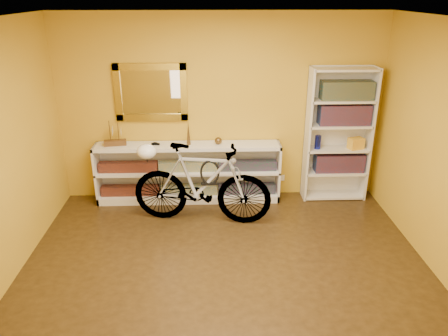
{
  "coord_description": "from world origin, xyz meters",
  "views": [
    {
      "loc": [
        -0.16,
        -3.87,
        2.84
      ],
      "look_at": [
        0.0,
        0.7,
        0.95
      ],
      "focal_mm": 34.7,
      "sensor_mm": 36.0,
      "label": 1
    }
  ],
  "objects_px": {
    "bicycle": "(202,184)",
    "helmet": "(147,152)",
    "bookcase": "(338,135)",
    "console_unit": "(188,173)"
  },
  "relations": [
    {
      "from": "bicycle",
      "to": "helmet",
      "type": "xyz_separation_m",
      "value": [
        -0.69,
        0.11,
        0.41
      ]
    },
    {
      "from": "bicycle",
      "to": "bookcase",
      "type": "bearing_deg",
      "value": -61.99
    },
    {
      "from": "console_unit",
      "to": "bookcase",
      "type": "relative_size",
      "value": 1.37
    },
    {
      "from": "bookcase",
      "to": "helmet",
      "type": "xyz_separation_m",
      "value": [
        -2.6,
        -0.55,
        -0.0
      ]
    },
    {
      "from": "console_unit",
      "to": "bookcase",
      "type": "xyz_separation_m",
      "value": [
        2.11,
        0.03,
        0.52
      ]
    },
    {
      "from": "bicycle",
      "to": "helmet",
      "type": "distance_m",
      "value": 0.81
    },
    {
      "from": "console_unit",
      "to": "bicycle",
      "type": "xyz_separation_m",
      "value": [
        0.2,
        -0.64,
        0.11
      ]
    },
    {
      "from": "bicycle",
      "to": "helmet",
      "type": "bearing_deg",
      "value": 90.0
    },
    {
      "from": "console_unit",
      "to": "bicycle",
      "type": "height_order",
      "value": "bicycle"
    },
    {
      "from": "bookcase",
      "to": "helmet",
      "type": "height_order",
      "value": "bookcase"
    }
  ]
}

